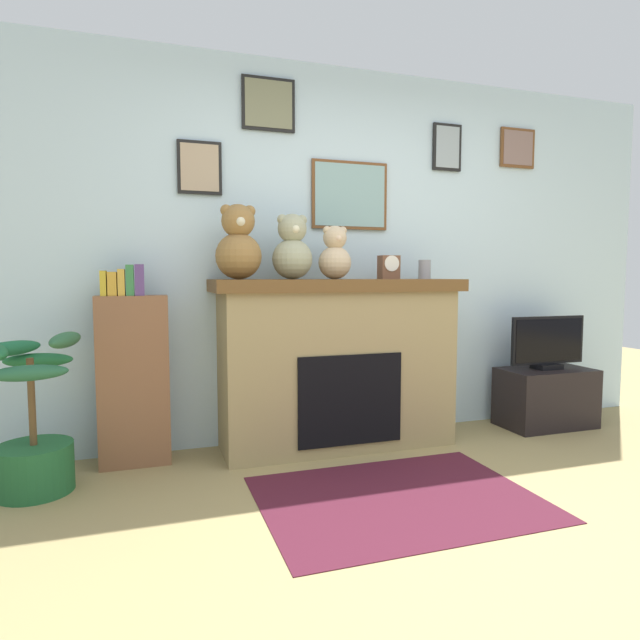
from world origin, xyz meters
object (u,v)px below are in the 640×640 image
bookshelf (133,375)px  mantel_clock (389,267)px  tv_stand (546,398)px  fireplace (337,363)px  teddy_bear_cream (238,246)px  television (548,343)px  candle_jar (425,269)px  potted_plant (33,438)px  teddy_bear_brown (292,250)px  teddy_bear_grey (335,255)px

bookshelf → mantel_clock: 1.79m
bookshelf → tv_stand: 3.01m
fireplace → teddy_bear_cream: bearing=-178.4°
television → teddy_bear_cream: bearing=179.0°
tv_stand → television: (0.00, -0.00, 0.42)m
bookshelf → candle_jar: 2.05m
bookshelf → mantel_clock: (1.67, -0.06, 0.65)m
tv_stand → teddy_bear_cream: 2.60m
bookshelf → candle_jar: bearing=-1.8°
mantel_clock → teddy_bear_cream: size_ratio=0.35×
potted_plant → candle_jar: (2.45, 0.21, 0.90)m
fireplace → tv_stand: fireplace is taller
bookshelf → teddy_bear_cream: size_ratio=2.64×
teddy_bear_cream → potted_plant: bearing=-169.6°
mantel_clock → teddy_bear_brown: size_ratio=0.38×
candle_jar → teddy_bear_brown: size_ratio=0.32×
fireplace → mantel_clock: mantel_clock is taller
fireplace → potted_plant: (-1.81, -0.23, -0.28)m
mantel_clock → tv_stand: bearing=-1.7°
tv_stand → teddy_bear_grey: bearing=178.7°
fireplace → potted_plant: fireplace is taller
potted_plant → teddy_bear_grey: size_ratio=2.45×
fireplace → teddy_bear_grey: teddy_bear_grey is taller
mantel_clock → teddy_bear_cream: teddy_bear_cream is taller
bookshelf → teddy_bear_grey: bearing=-2.7°
fireplace → potted_plant: size_ratio=1.94×
potted_plant → teddy_bear_cream: 1.56m
television → mantel_clock: 1.44m
potted_plant → teddy_bear_grey: (1.78, 0.21, 0.99)m
teddy_bear_grey → candle_jar: bearing=0.0°
television → teddy_bear_brown: (-2.00, 0.04, 0.68)m
teddy_bear_cream → bookshelf: bearing=174.6°
television → teddy_bear_grey: teddy_bear_grey is taller
fireplace → candle_jar: bearing=-1.6°
teddy_bear_brown → bookshelf: bearing=176.5°
bookshelf → tv_stand: (2.98, -0.10, -0.34)m
fireplace → tv_stand: bearing=-2.0°
bookshelf → television: (2.98, -0.10, 0.08)m
potted_plant → teddy_bear_brown: bearing=8.0°
bookshelf → fireplace: bearing=-1.8°
potted_plant → mantel_clock: (2.17, 0.21, 0.92)m
candle_jar → television: bearing=-2.3°
teddy_bear_cream → teddy_bear_grey: size_ratio=1.32×
bookshelf → teddy_bear_brown: 1.25m
fireplace → candle_jar: size_ratio=12.52×
tv_stand → teddy_bear_grey: (-1.71, 0.04, 1.07)m
fireplace → television: fireplace is taller
tv_stand → teddy_bear_brown: (-2.00, 0.04, 1.10)m
fireplace → teddy_bear_grey: (-0.03, -0.02, 0.72)m
fireplace → bookshelf: bearing=178.2°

